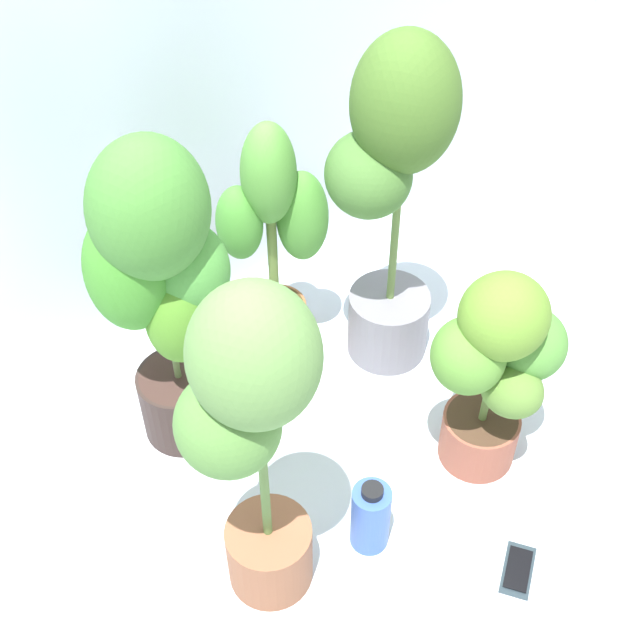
# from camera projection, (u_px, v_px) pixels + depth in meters

# --- Properties ---
(ground_plane) EXTENTS (8.00, 8.00, 0.00)m
(ground_plane) POSITION_uv_depth(u_px,v_px,m) (361.00, 476.00, 2.31)
(ground_plane) COLOR silver
(ground_plane) RESTS_ON ground
(potted_plant_front_left) EXTENTS (0.33, 0.29, 0.93)m
(potted_plant_front_left) POSITION_uv_depth(u_px,v_px,m) (251.00, 426.00, 1.69)
(potted_plant_front_left) COLOR #90573C
(potted_plant_front_left) RESTS_ON ground
(potted_plant_front_right) EXTENTS (0.38, 0.28, 0.63)m
(potted_plant_front_right) POSITION_uv_depth(u_px,v_px,m) (497.00, 364.00, 2.10)
(potted_plant_front_right) COLOR #984F3C
(potted_plant_front_right) RESTS_ON ground
(potted_plant_back_center) EXTENTS (0.34, 0.23, 0.77)m
(potted_plant_back_center) POSITION_uv_depth(u_px,v_px,m) (274.00, 235.00, 2.35)
(potted_plant_back_center) COLOR #9A5831
(potted_plant_back_center) RESTS_ON ground
(potted_plant_back_left) EXTENTS (0.38, 0.36, 0.93)m
(potted_plant_back_left) POSITION_uv_depth(u_px,v_px,m) (160.00, 278.00, 2.03)
(potted_plant_back_left) COLOR #332521
(potted_plant_back_left) RESTS_ON ground
(potted_plant_back_right) EXTENTS (0.38, 0.37, 1.01)m
(potted_plant_back_right) POSITION_uv_depth(u_px,v_px,m) (392.00, 183.00, 2.19)
(potted_plant_back_right) COLOR slate
(potted_plant_back_right) RESTS_ON ground
(cell_phone) EXTENTS (0.16, 0.14, 0.01)m
(cell_phone) POSITION_uv_depth(u_px,v_px,m) (518.00, 570.00, 2.11)
(cell_phone) COLOR #29373F
(cell_phone) RESTS_ON ground
(nutrient_bottle) EXTENTS (0.10, 0.10, 0.22)m
(nutrient_bottle) POSITION_uv_depth(u_px,v_px,m) (370.00, 516.00, 2.10)
(nutrient_bottle) COLOR #3A5FBD
(nutrient_bottle) RESTS_ON ground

